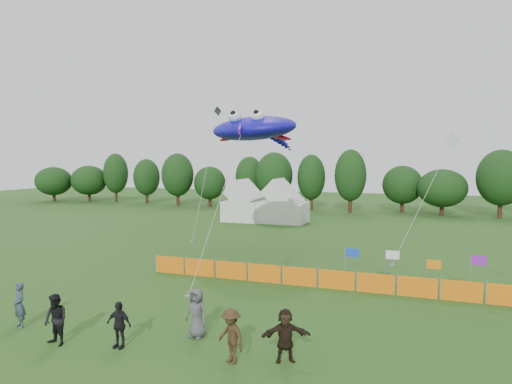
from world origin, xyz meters
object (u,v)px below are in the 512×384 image
(stingray_kite, at_px, (256,129))
(tent_right, at_px, (283,206))
(spectator_b, at_px, (56,320))
(spectator_f, at_px, (285,335))
(barrier_fence, at_px, (318,278))
(spectator_c, at_px, (231,336))
(spectator_a, at_px, (19,305))
(spectator_d, at_px, (119,325))
(spectator_e, at_px, (197,313))
(tent_left, at_px, (244,204))

(stingray_kite, bearing_deg, tent_right, 100.26)
(spectator_b, bearing_deg, spectator_f, 21.08)
(barrier_fence, relative_size, spectator_c, 10.75)
(spectator_a, xyz_separation_m, stingray_kite, (4.14, 16.66, 8.03))
(tent_right, distance_m, spectator_c, 34.61)
(spectator_d, xyz_separation_m, stingray_kite, (-0.90, 16.95, 8.10))
(spectator_c, relative_size, spectator_e, 0.98)
(spectator_e, height_order, stingray_kite, stingray_kite)
(tent_right, relative_size, spectator_a, 2.77)
(spectator_c, bearing_deg, spectator_d, -147.74)
(tent_left, bearing_deg, spectator_c, -69.15)
(tent_left, distance_m, spectator_b, 34.87)
(tent_left, bearing_deg, spectator_e, -71.54)
(spectator_e, bearing_deg, spectator_c, -25.35)
(spectator_f, relative_size, stingray_kite, 0.09)
(spectator_c, xyz_separation_m, stingray_kite, (-5.20, 16.71, 8.02))
(tent_left, height_order, spectator_e, tent_left)
(spectator_d, height_order, stingray_kite, stingray_kite)
(spectator_c, height_order, spectator_f, spectator_c)
(tent_left, xyz_separation_m, stingray_kite, (7.54, -16.75, 7.09))
(spectator_f, distance_m, stingray_kite, 19.16)
(spectator_e, relative_size, stingray_kite, 0.10)
(barrier_fence, height_order, spectator_c, spectator_c)
(tent_left, relative_size, spectator_b, 2.22)
(spectator_c, height_order, spectator_d, spectator_c)
(spectator_a, bearing_deg, stingray_kite, 97.20)
(barrier_fence, xyz_separation_m, spectator_c, (-0.76, -9.91, 0.43))
(barrier_fence, height_order, spectator_a, spectator_a)
(barrier_fence, bearing_deg, spectator_e, -109.11)
(tent_right, relative_size, stingray_kite, 0.27)
(spectator_a, xyz_separation_m, spectator_f, (11.01, 0.69, -0.02))
(tent_left, height_order, spectator_b, tent_left)
(spectator_e, bearing_deg, spectator_b, -139.02)
(spectator_b, height_order, spectator_c, spectator_b)
(spectator_f, bearing_deg, tent_left, 87.27)
(spectator_a, distance_m, stingray_kite, 18.95)
(barrier_fence, relative_size, spectator_d, 11.72)
(tent_left, distance_m, barrier_fence, 27.18)
(tent_left, xyz_separation_m, spectator_a, (3.41, -33.41, -0.94))
(stingray_kite, bearing_deg, spectator_f, -66.71)
(tent_right, xyz_separation_m, spectator_c, (8.26, -33.60, -0.89))
(tent_right, bearing_deg, spectator_b, -87.24)
(stingray_kite, bearing_deg, spectator_b, -94.56)
(tent_left, relative_size, barrier_fence, 0.21)
(spectator_d, bearing_deg, spectator_e, 39.65)
(tent_right, bearing_deg, spectator_e, -79.12)
(spectator_d, relative_size, spectator_e, 0.90)
(tent_left, bearing_deg, spectator_a, -84.18)
(spectator_e, bearing_deg, stingray_kite, 113.70)
(barrier_fence, bearing_deg, spectator_c, -94.38)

